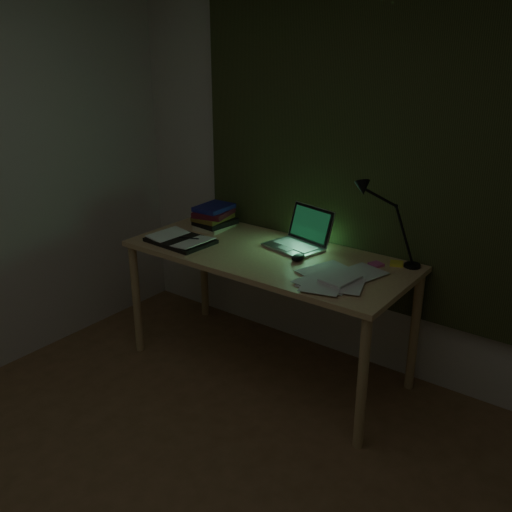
{
  "coord_description": "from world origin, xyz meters",
  "views": [
    {
      "loc": [
        1.52,
        -1.1,
        2.03
      ],
      "look_at": [
        -0.35,
        1.42,
        0.82
      ],
      "focal_mm": 40.0,
      "sensor_mm": 36.0,
      "label": 1
    }
  ],
  "objects_px": {
    "open_textbook": "(181,240)",
    "book_stack": "(214,216)",
    "desk": "(267,312)",
    "desk_lamp": "(417,226)",
    "loose_papers": "(334,277)",
    "laptop": "(294,230)"
  },
  "relations": [
    {
      "from": "desk",
      "to": "desk_lamp",
      "type": "height_order",
      "value": "desk_lamp"
    },
    {
      "from": "desk",
      "to": "loose_papers",
      "type": "relative_size",
      "value": 4.97
    },
    {
      "from": "open_textbook",
      "to": "loose_papers",
      "type": "height_order",
      "value": "open_textbook"
    },
    {
      "from": "open_textbook",
      "to": "book_stack",
      "type": "distance_m",
      "value": 0.36
    },
    {
      "from": "laptop",
      "to": "loose_papers",
      "type": "height_order",
      "value": "laptop"
    },
    {
      "from": "open_textbook",
      "to": "desk_lamp",
      "type": "height_order",
      "value": "desk_lamp"
    },
    {
      "from": "book_stack",
      "to": "desk_lamp",
      "type": "distance_m",
      "value": 1.38
    },
    {
      "from": "laptop",
      "to": "loose_papers",
      "type": "relative_size",
      "value": 1.09
    },
    {
      "from": "desk",
      "to": "open_textbook",
      "type": "height_order",
      "value": "open_textbook"
    },
    {
      "from": "laptop",
      "to": "open_textbook",
      "type": "height_order",
      "value": "laptop"
    },
    {
      "from": "book_stack",
      "to": "desk",
      "type": "bearing_deg",
      "value": -17.08
    },
    {
      "from": "desk",
      "to": "book_stack",
      "type": "relative_size",
      "value": 7.0
    },
    {
      "from": "book_stack",
      "to": "loose_papers",
      "type": "distance_m",
      "value": 1.13
    },
    {
      "from": "desk",
      "to": "laptop",
      "type": "bearing_deg",
      "value": 62.87
    },
    {
      "from": "open_textbook",
      "to": "laptop",
      "type": "bearing_deg",
      "value": 30.71
    },
    {
      "from": "desk",
      "to": "book_stack",
      "type": "bearing_deg",
      "value": 162.92
    },
    {
      "from": "desk",
      "to": "open_textbook",
      "type": "bearing_deg",
      "value": -162.62
    },
    {
      "from": "desk",
      "to": "book_stack",
      "type": "xyz_separation_m",
      "value": [
        -0.57,
        0.18,
        0.48
      ]
    },
    {
      "from": "laptop",
      "to": "book_stack",
      "type": "height_order",
      "value": "laptop"
    },
    {
      "from": "open_textbook",
      "to": "book_stack",
      "type": "bearing_deg",
      "value": 95.92
    },
    {
      "from": "laptop",
      "to": "desk_lamp",
      "type": "height_order",
      "value": "desk_lamp"
    },
    {
      "from": "laptop",
      "to": "desk",
      "type": "bearing_deg",
      "value": -103.7
    }
  ]
}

